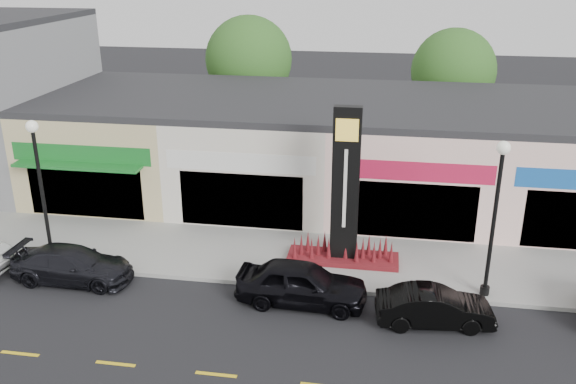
# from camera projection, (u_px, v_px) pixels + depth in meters

# --- Properties ---
(ground) EXTENTS (120.00, 120.00, 0.00)m
(ground) POSITION_uv_depth(u_px,v_px,m) (241.00, 317.00, 19.90)
(ground) COLOR black
(ground) RESTS_ON ground
(sidewalk) EXTENTS (52.00, 4.30, 0.15)m
(sidewalk) POSITION_uv_depth(u_px,v_px,m) (267.00, 255.00, 23.88)
(sidewalk) COLOR gray
(sidewalk) RESTS_ON ground
(curb) EXTENTS (52.00, 0.20, 0.15)m
(curb) POSITION_uv_depth(u_px,v_px,m) (254.00, 283.00, 21.80)
(curb) COLOR gray
(curb) RESTS_ON ground
(shop_beige) EXTENTS (7.00, 10.85, 4.80)m
(shop_beige) POSITION_uv_depth(u_px,v_px,m) (129.00, 138.00, 30.86)
(shop_beige) COLOR tan
(shop_beige) RESTS_ON ground
(shop_cream) EXTENTS (7.00, 10.01, 4.80)m
(shop_cream) POSITION_uv_depth(u_px,v_px,m) (264.00, 144.00, 29.82)
(shop_cream) COLOR beige
(shop_cream) RESTS_ON ground
(shop_pink_w) EXTENTS (7.00, 10.01, 4.80)m
(shop_pink_w) POSITION_uv_depth(u_px,v_px,m) (409.00, 151.00, 28.77)
(shop_pink_w) COLOR beige
(shop_pink_w) RESTS_ON ground
(shop_pink_e) EXTENTS (7.00, 10.01, 4.80)m
(shop_pink_e) POSITION_uv_depth(u_px,v_px,m) (565.00, 159.00, 27.72)
(shop_pink_e) COLOR beige
(shop_pink_e) RESTS_ON ground
(tree_rear_west) EXTENTS (5.20, 5.20, 7.83)m
(tree_rear_west) POSITION_uv_depth(u_px,v_px,m) (249.00, 60.00, 36.56)
(tree_rear_west) COLOR #382619
(tree_rear_west) RESTS_ON ground
(tree_rear_mid) EXTENTS (4.80, 4.80, 7.29)m
(tree_rear_mid) POSITION_uv_depth(u_px,v_px,m) (453.00, 71.00, 34.88)
(tree_rear_mid) COLOR #382619
(tree_rear_mid) RESTS_ON ground
(lamp_west_near) EXTENTS (0.44, 0.44, 5.47)m
(lamp_west_near) POSITION_uv_depth(u_px,v_px,m) (40.00, 178.00, 22.15)
(lamp_west_near) COLOR black
(lamp_west_near) RESTS_ON sidewalk
(lamp_east_near) EXTENTS (0.44, 0.44, 5.47)m
(lamp_east_near) POSITION_uv_depth(u_px,v_px,m) (496.00, 205.00, 19.75)
(lamp_east_near) COLOR black
(lamp_east_near) RESTS_ON sidewalk
(pylon_sign) EXTENTS (4.20, 1.30, 6.00)m
(pylon_sign) POSITION_uv_depth(u_px,v_px,m) (345.00, 209.00, 22.49)
(pylon_sign) COLOR #5E1610
(pylon_sign) RESTS_ON sidewalk
(car_dark_sedan) EXTENTS (1.80, 4.39, 1.27)m
(car_dark_sedan) POSITION_uv_depth(u_px,v_px,m) (72.00, 265.00, 21.90)
(car_dark_sedan) COLOR black
(car_dark_sedan) RESTS_ON ground
(car_black_sedan) EXTENTS (1.94, 4.47, 1.50)m
(car_black_sedan) POSITION_uv_depth(u_px,v_px,m) (302.00, 283.00, 20.44)
(car_black_sedan) COLOR black
(car_black_sedan) RESTS_ON ground
(car_black_conv) EXTENTS (1.68, 3.81, 1.22)m
(car_black_conv) POSITION_uv_depth(u_px,v_px,m) (435.00, 307.00, 19.30)
(car_black_conv) COLOR black
(car_black_conv) RESTS_ON ground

